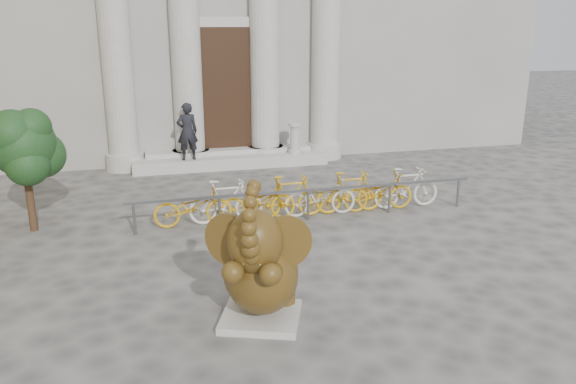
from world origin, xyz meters
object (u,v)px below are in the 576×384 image
object	(u,v)px
elephant_statue	(260,270)
pedestrian	(187,131)
bike_rack	(304,196)
tree	(24,147)

from	to	relation	value
elephant_statue	pedestrian	xyz separation A→B (m)	(-0.22, 9.37, 0.39)
elephant_statue	bike_rack	distance (m)	4.90
elephant_statue	tree	size ratio (longest dim) A/B	0.86
elephant_statue	bike_rack	xyz separation A→B (m)	(1.98, 4.47, -0.33)
bike_rack	tree	size ratio (longest dim) A/B	3.03
elephant_statue	bike_rack	size ratio (longest dim) A/B	0.29
tree	elephant_statue	bearing A→B (deg)	-52.22
elephant_statue	tree	world-z (taller)	tree
elephant_statue	pedestrian	bearing A→B (deg)	112.07
tree	pedestrian	bearing A→B (deg)	49.80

